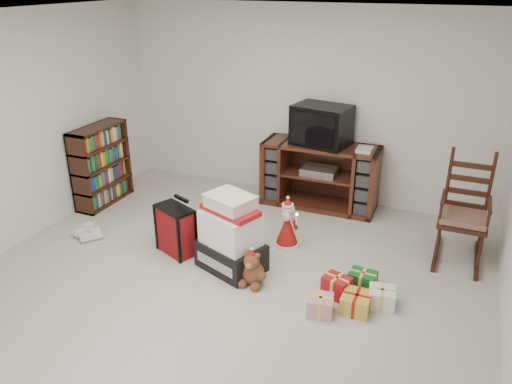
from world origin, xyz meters
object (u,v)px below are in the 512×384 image
bookshelf (101,167)px  crt_television (321,125)px  tv_stand (320,175)px  santa_figurine (287,227)px  gift_pile (231,238)px  red_suitcase (176,230)px  mrs_claus_figurine (234,218)px  sneaker_pair (88,234)px  teddy_bear (253,270)px  rocking_chair (462,221)px  gift_cluster (352,292)px

bookshelf → crt_television: (2.64, 1.02, 0.58)m
tv_stand → crt_television: crt_television is taller
bookshelf → santa_figurine: (2.64, -0.15, -0.28)m
gift_pile → red_suitcase: bearing=-162.9°
santa_figurine → bookshelf: bearing=176.7°
red_suitcase → mrs_claus_figurine: size_ratio=1.18×
bookshelf → sneaker_pair: bearing=-62.9°
tv_stand → teddy_bear: bearing=-93.0°
santa_figurine → tv_stand: bearing=89.1°
rocking_chair → gift_cluster: 1.57m
rocking_chair → gift_pile: 2.45m
gift_cluster → bookshelf: bearing=165.5°
tv_stand → red_suitcase: tv_stand is taller
red_suitcase → santa_figurine: size_ratio=1.09×
gift_pile → teddy_bear: gift_pile is taller
tv_stand → rocking_chair: 1.87m
gift_cluster → rocking_chair: bearing=56.4°
gift_pile → bookshelf: bearing=-179.2°
teddy_bear → crt_television: (0.06, 2.02, 0.93)m
tv_stand → gift_cluster: tv_stand is taller
red_suitcase → teddy_bear: red_suitcase is taller
red_suitcase → gift_cluster: bearing=18.8°
red_suitcase → gift_pile: bearing=19.5°
tv_stand → santa_figurine: tv_stand is taller
tv_stand → rocking_chair: rocking_chair is taller
red_suitcase → sneaker_pair: red_suitcase is taller
gift_pile → teddy_bear: size_ratio=2.28×
teddy_bear → santa_figurine: (0.05, 0.85, 0.07)m
bookshelf → red_suitcase: bearing=-26.1°
bookshelf → santa_figurine: bearing=-3.3°
santa_figurine → mrs_claus_figurine: (-0.66, -0.00, -0.02)m
santa_figurine → sneaker_pair: santa_figurine is taller
rocking_chair → gift_pile: rocking_chair is taller
bookshelf → gift_cluster: bookshelf is taller
gift_pile → gift_cluster: size_ratio=1.01×
red_suitcase → sneaker_pair: size_ratio=1.76×
rocking_chair → sneaker_pair: rocking_chair is taller
red_suitcase → teddy_bear: 1.03m
gift_cluster → crt_television: crt_television is taller
teddy_bear → santa_figurine: santa_figurine is taller
mrs_claus_figurine → red_suitcase: bearing=-122.4°
gift_pile → teddy_bear: (0.32, -0.18, -0.20)m
bookshelf → gift_pile: bookshelf is taller
bookshelf → red_suitcase: size_ratio=1.63×
gift_pile → crt_television: crt_television is taller
red_suitcase → sneaker_pair: (-1.13, -0.11, -0.23)m
gift_pile → sneaker_pair: bearing=-157.2°
rocking_chair → mrs_claus_figurine: rocking_chair is taller
bookshelf → crt_television: 2.89m
rocking_chair → gift_cluster: bearing=-123.6°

